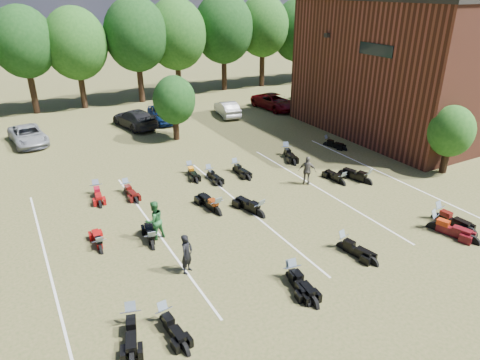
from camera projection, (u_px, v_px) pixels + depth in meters
ground at (325, 218)px, 22.03m from camera, size 160.00×160.00×0.00m
car_2 at (28, 135)px, 32.19m from camera, size 2.76×5.06×1.34m
car_3 at (135, 119)px, 36.00m from camera, size 3.09×5.50×1.51m
car_4 at (162, 114)px, 37.37m from camera, size 1.92×4.36×1.46m
car_5 at (227, 109)px, 39.20m from camera, size 2.15×4.32×1.36m
car_6 at (275, 102)px, 41.40m from camera, size 2.90×5.40×1.44m
car_7 at (312, 94)px, 44.10m from camera, size 2.34×5.25×1.50m
person_black at (187, 254)px, 17.54m from camera, size 0.77×0.73×1.77m
person_green at (154, 220)px, 19.90m from camera, size 1.07×0.91×1.93m
person_grey at (307, 171)px, 25.47m from camera, size 1.06×1.01×1.77m
motorcycle_0 at (165, 323)px, 15.17m from camera, size 0.88×2.21×1.21m
motorcycle_1 at (133, 326)px, 15.05m from camera, size 1.37×2.46×1.31m
motorcycle_2 at (290, 279)px, 17.48m from camera, size 1.08×2.22×1.19m
motorcycle_3 at (292, 279)px, 17.42m from camera, size 0.99×2.36×1.28m
motorcycle_4 at (342, 248)px, 19.50m from camera, size 1.11×2.31×1.23m
motorcycle_5 at (437, 219)px, 21.92m from camera, size 0.97×2.49×1.36m
motorcycle_6 at (433, 229)px, 21.06m from camera, size 1.48×2.64×1.40m
motorcycle_7 at (101, 251)px, 19.28m from camera, size 0.73×2.04×1.13m
motorcycle_8 at (218, 214)px, 22.47m from camera, size 1.06×2.56×1.39m
motorcycle_9 at (153, 247)px, 19.61m from camera, size 1.08×2.28×1.22m
motorcycle_10 at (260, 216)px, 22.24m from camera, size 1.31×2.58×1.37m
motorcycle_12 at (367, 184)px, 25.91m from camera, size 1.35×2.59×1.38m
motorcycle_13 at (342, 184)px, 25.81m from camera, size 0.68×2.11×1.17m
motorcycle_14 at (127, 192)px, 24.83m from camera, size 0.80×2.14×1.17m
motorcycle_15 at (97, 194)px, 24.57m from camera, size 0.95×2.28×1.23m
motorcycle_16 at (209, 177)px, 26.82m from camera, size 0.68×2.04×1.13m
motorcycle_17 at (190, 173)px, 27.32m from camera, size 0.91×2.11×1.14m
motorcycle_18 at (235, 171)px, 27.67m from camera, size 0.75×2.16×1.19m
motorcycle_19 at (286, 155)px, 30.25m from camera, size 1.42×2.52×1.34m
motorcycle_20 at (326, 146)px, 32.09m from camera, size 1.25×2.12×1.13m
brick_building at (462, 57)px, 36.77m from camera, size 25.40×15.20×10.70m
tree_line at (131, 38)px, 42.01m from camera, size 56.00×6.00×9.79m
young_tree_near_building at (451, 131)px, 26.37m from camera, size 2.80×2.80×4.16m
young_tree_midfield at (174, 100)px, 32.17m from camera, size 3.20×3.20×4.70m
parking_lines at (245, 208)px, 23.07m from camera, size 20.10×14.00×0.01m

